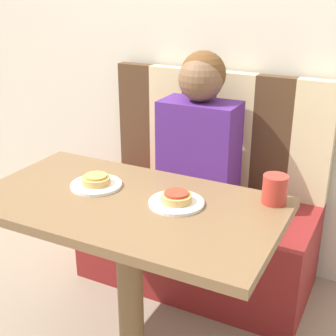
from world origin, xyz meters
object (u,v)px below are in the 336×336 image
object	(u,v)px
pizza_right	(176,197)
plate_left	(96,185)
pizza_left	(96,180)
drinking_cup	(275,189)
person	(200,129)
plate_right	(176,203)

from	to	relation	value
pizza_right	plate_left	bearing A→B (deg)	180.00
plate_left	pizza_right	size ratio (longest dim) A/B	1.79
plate_left	pizza_right	distance (m)	0.34
plate_left	pizza_left	size ratio (longest dim) A/B	1.79
pizza_left	drinking_cup	size ratio (longest dim) A/B	1.05
pizza_right	person	bearing A→B (deg)	105.87
plate_left	drinking_cup	world-z (taller)	drinking_cup
person	drinking_cup	world-z (taller)	person
pizza_left	person	bearing A→B (deg)	74.13
plate_right	drinking_cup	bearing A→B (deg)	29.12
plate_right	plate_left	bearing A→B (deg)	180.00
plate_left	drinking_cup	distance (m)	0.66
plate_left	drinking_cup	xyz separation A→B (m)	(0.64, 0.17, 0.05)
plate_left	pizza_right	bearing A→B (deg)	-0.00
plate_right	person	bearing A→B (deg)	105.87
plate_right	pizza_left	xyz separation A→B (m)	(-0.34, -0.00, 0.02)
person	pizza_left	bearing A→B (deg)	-105.87
person	pizza_right	world-z (taller)	person
person	plate_left	world-z (taller)	person
plate_right	pizza_right	size ratio (longest dim) A/B	1.79
plate_left	pizza_right	xyz separation A→B (m)	(0.34, -0.00, 0.02)
plate_left	plate_right	xyz separation A→B (m)	(0.34, 0.00, 0.00)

